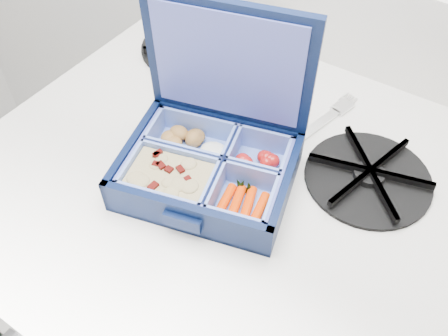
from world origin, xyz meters
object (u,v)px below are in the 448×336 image
Objects in this scene: fork at (301,137)px; stove at (230,311)px; bento_box at (208,170)px; burner_grate at (369,173)px.

stove is at bearing -113.00° from fork.
fork is at bearing 50.85° from bento_box.
stove is 4.68× the size of bento_box.
burner_grate is (0.17, 0.06, 0.50)m from stove.
fork is (-0.11, 0.02, -0.01)m from burner_grate.
bento_box is (-0.00, -0.06, 0.51)m from stove.
fork is at bearing 169.89° from burner_grate.
bento_box reaches higher than burner_grate.
bento_box is 0.21m from burner_grate.
burner_grate reaches higher than stove.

